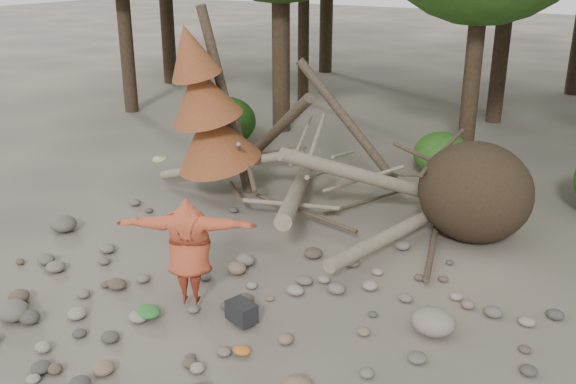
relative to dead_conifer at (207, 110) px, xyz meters
The scene contains 12 objects.
ground 5.05m from the dead_conifer, 47.26° to the right, with size 120.00×120.00×0.00m, color #514C44.
deadfall_pile 5.33m from the dead_conifer, ahead, with size 8.55×5.24×3.30m.
dead_conifer is the anchor object (origin of this frame).
bush_left 4.72m from the dead_conifer, 121.92° to the left, with size 1.80×1.80×1.44m, color #224B14.
bush_mid 6.11m from the dead_conifer, 48.52° to the left, with size 1.40×1.40×1.12m, color #2D601B.
frisbee_thrower 4.84m from the dead_conifer, 55.94° to the right, with size 2.19×1.51×2.16m.
backpack 5.72m from the dead_conifer, 47.32° to the right, with size 0.45×0.30×0.30m, color black.
cloth_green 5.53m from the dead_conifer, 63.09° to the right, with size 0.43×0.36×0.16m, color #2A692A.
cloth_orange 6.54m from the dead_conifer, 48.37° to the right, with size 0.27×0.22×0.10m, color #B4631E.
boulder_front_left 6.02m from the dead_conifer, 84.27° to the right, with size 0.52×0.47×0.31m, color #605B50.
boulder_mid_right 7.03m from the dead_conifer, 23.51° to the right, with size 0.66×0.59×0.39m, color gray.
boulder_mid_left 3.83m from the dead_conifer, 116.24° to the right, with size 0.56×0.51×0.34m, color #5B554C.
Camera 1 is at (5.50, -7.44, 5.26)m, focal length 40.00 mm.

